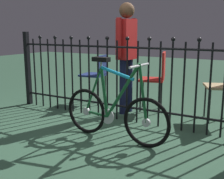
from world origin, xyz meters
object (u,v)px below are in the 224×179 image
(bicycle, at_px, (114,111))
(person_visitor, at_px, (126,49))
(chair_red, at_px, (157,75))
(chair_navy, at_px, (97,73))

(bicycle, xyz_separation_m, person_visitor, (-0.40, 1.06, 0.63))
(bicycle, bearing_deg, chair_red, 91.83)
(bicycle, distance_m, person_visitor, 1.29)
(chair_navy, bearing_deg, bicycle, -50.49)
(chair_red, xyz_separation_m, person_visitor, (-0.35, -0.35, 0.41))
(person_visitor, bearing_deg, bicycle, -69.43)
(bicycle, xyz_separation_m, chair_red, (-0.04, 1.40, 0.22))
(chair_navy, distance_m, person_visitor, 0.87)
(chair_navy, distance_m, chair_red, 1.05)
(chair_red, distance_m, person_visitor, 0.64)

